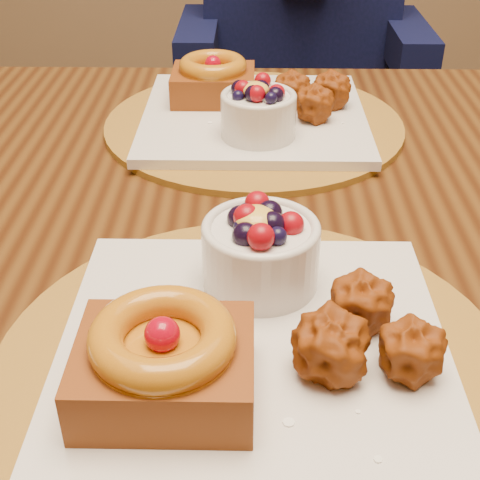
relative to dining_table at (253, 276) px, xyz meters
name	(u,v)px	position (x,y,z in m)	size (l,w,h in m)	color
dining_table	(253,276)	(0.00, 0.00, 0.00)	(1.60, 0.90, 0.76)	#321809
place_setting_near	(249,334)	(0.00, -0.21, 0.10)	(0.38, 0.38, 0.09)	brown
place_setting_far	(252,110)	(0.00, 0.22, 0.10)	(0.38, 0.38, 0.09)	brown
chair_far	(315,110)	(0.15, 0.98, -0.20)	(0.55, 0.55, 0.86)	black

